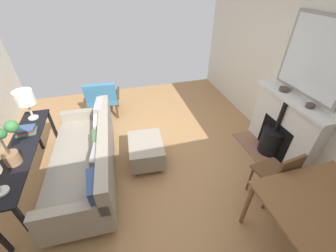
# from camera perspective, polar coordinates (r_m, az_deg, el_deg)

# --- Properties ---
(ground_plane) EXTENTS (4.83, 5.48, 0.01)m
(ground_plane) POSITION_cam_1_polar(r_m,az_deg,el_deg) (3.55, -6.69, -9.21)
(ground_plane) COLOR #A87A4C
(wall_left) EXTENTS (0.12, 5.48, 2.72)m
(wall_left) POSITION_cam_1_polar(r_m,az_deg,el_deg) (3.84, 31.00, 13.70)
(wall_left) COLOR beige
(wall_left) RESTS_ON ground
(fireplace) EXTENTS (0.59, 1.33, 1.04)m
(fireplace) POSITION_cam_1_polar(r_m,az_deg,el_deg) (3.84, 28.24, -0.96)
(fireplace) COLOR #93664C
(fireplace) RESTS_ON ground
(mirror_over_mantel) EXTENTS (0.04, 1.06, 1.03)m
(mirror_over_mantel) POSITION_cam_1_polar(r_m,az_deg,el_deg) (3.46, 35.34, 14.82)
(mirror_over_mantel) COLOR gray
(mantel_bowl_near) EXTENTS (0.14, 0.14, 0.05)m
(mantel_bowl_near) POSITION_cam_1_polar(r_m,az_deg,el_deg) (3.72, 29.01, 8.74)
(mantel_bowl_near) COLOR #47382D
(mantel_bowl_near) RESTS_ON fireplace
(mantel_bowl_far) EXTENTS (0.12, 0.12, 0.05)m
(mantel_bowl_far) POSITION_cam_1_polar(r_m,az_deg,el_deg) (3.42, 34.20, 4.63)
(mantel_bowl_far) COLOR #47382D
(mantel_bowl_far) RESTS_ON fireplace
(sofa) EXTENTS (0.91, 2.05, 0.84)m
(sofa) POSITION_cam_1_polar(r_m,az_deg,el_deg) (3.25, -20.86, -8.29)
(sofa) COLOR #B2B2B7
(sofa) RESTS_ON ground
(ottoman) EXTENTS (0.57, 0.71, 0.41)m
(ottoman) POSITION_cam_1_polar(r_m,az_deg,el_deg) (3.36, -5.98, -6.51)
(ottoman) COLOR #B2B2B7
(ottoman) RESTS_ON ground
(armchair_accent) EXTENTS (0.72, 0.64, 0.81)m
(armchair_accent) POSITION_cam_1_polar(r_m,az_deg,el_deg) (4.54, -17.42, 7.60)
(armchair_accent) COLOR #4C3321
(armchair_accent) RESTS_ON ground
(console_table) EXTENTS (0.35, 1.82, 0.75)m
(console_table) POSITION_cam_1_polar(r_m,az_deg,el_deg) (3.26, -34.52, -6.01)
(console_table) COLOR black
(console_table) RESTS_ON ground
(table_lamp_near_end) EXTENTS (0.25, 0.25, 0.45)m
(table_lamp_near_end) POSITION_cam_1_polar(r_m,az_deg,el_deg) (3.60, -34.39, 6.23)
(table_lamp_near_end) COLOR beige
(table_lamp_near_end) RESTS_ON console_table
(book_stack) EXTENTS (0.26, 0.21, 0.09)m
(book_stack) POSITION_cam_1_polar(r_m,az_deg,el_deg) (3.43, -34.13, -0.98)
(book_stack) COLOR #4C7056
(book_stack) RESTS_ON console_table
(dining_table) EXTENTS (1.13, 0.84, 0.74)m
(dining_table) POSITION_cam_1_polar(r_m,az_deg,el_deg) (2.67, 36.14, -17.47)
(dining_table) COLOR brown
(dining_table) RESTS_ON ground
(dining_chair_near_fireplace) EXTENTS (0.45, 0.45, 0.86)m
(dining_chair_near_fireplace) POSITION_cam_1_polar(r_m,az_deg,el_deg) (2.98, 27.89, -11.40)
(dining_chair_near_fireplace) COLOR brown
(dining_chair_near_fireplace) RESTS_ON ground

